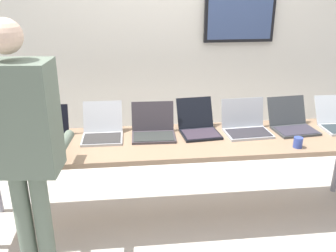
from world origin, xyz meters
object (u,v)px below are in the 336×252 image
laptop_station_3 (198,126)px  coffee_mug (298,142)px  person (21,137)px  laptop_station_0 (48,132)px  workbench (179,145)px  laptop_station_4 (246,125)px  laptop_station_1 (102,130)px  laptop_station_2 (153,129)px  laptop_station_5 (292,123)px

laptop_station_3 → coffee_mug: (0.71, -0.39, -0.02)m
person → laptop_station_0: bearing=91.1°
workbench → laptop_station_4: laptop_station_4 is taller
laptop_station_1 → laptop_station_2: size_ratio=1.04×
laptop_station_0 → laptop_station_3: (1.24, 0.01, -0.00)m
workbench → laptop_station_3: 0.25m
person → laptop_station_1: bearing=60.8°
laptop_station_1 → person: person is taller
laptop_station_0 → laptop_station_3: bearing=0.6°
workbench → laptop_station_0: size_ratio=10.59×
workbench → laptop_station_2: (-0.20, 0.11, 0.11)m
workbench → laptop_station_3: size_ratio=8.20×
workbench → laptop_station_5: 1.01m
laptop_station_0 → laptop_station_5: laptop_station_0 is taller
workbench → person: size_ratio=1.91×
workbench → laptop_station_1: (-0.62, 0.13, 0.10)m
laptop_station_5 → coffee_mug: 0.39m
laptop_station_4 → laptop_station_3: bearing=174.5°
laptop_station_2 → laptop_station_5: 1.20m
laptop_station_2 → laptop_station_4: size_ratio=0.93×
laptop_station_1 → laptop_station_4: size_ratio=0.96×
laptop_station_2 → laptop_station_1: bearing=176.8°
laptop_station_1 → laptop_station_2: laptop_station_2 is taller
laptop_station_0 → laptop_station_5: bearing=-0.2°
workbench → laptop_station_5: bearing=6.8°
laptop_station_3 → laptop_station_5: size_ratio=1.04×
laptop_station_1 → coffee_mug: size_ratio=4.58×
coffee_mug → laptop_station_5: bearing=73.2°
laptop_station_2 → person: (-0.84, -0.73, 0.27)m
laptop_station_4 → coffee_mug: bearing=-49.0°
laptop_station_0 → laptop_station_3: size_ratio=0.77×
laptop_station_3 → laptop_station_4: bearing=-5.5°
workbench → laptop_station_3: laptop_station_3 is taller
laptop_station_2 → coffee_mug: 1.15m
laptop_station_2 → laptop_station_4: laptop_station_4 is taller
laptop_station_1 → workbench: bearing=-11.9°
laptop_station_3 → laptop_station_5: laptop_station_3 is taller
laptop_station_0 → laptop_station_1: bearing=0.5°
laptop_station_2 → laptop_station_3: bearing=4.8°
workbench → laptop_station_1: bearing=168.1°
coffee_mug → laptop_station_1: bearing=165.8°
coffee_mug → laptop_station_4: bearing=131.0°
workbench → coffee_mug: bearing=-15.7°
laptop_station_1 → laptop_station_4: bearing=-1.4°
workbench → coffee_mug: size_ratio=40.93×
workbench → laptop_station_3: bearing=37.4°
person → coffee_mug: 1.98m
workbench → laptop_station_5: laptop_station_5 is taller
workbench → person: (-1.04, -0.62, 0.38)m
laptop_station_2 → laptop_station_3: (0.38, 0.03, -0.00)m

